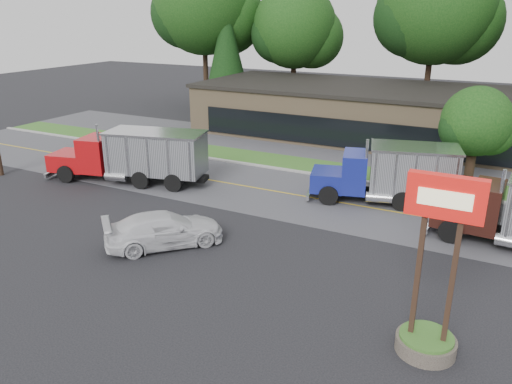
{
  "coord_description": "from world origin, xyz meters",
  "views": [
    {
      "loc": [
        11.83,
        -16.87,
        10.29
      ],
      "look_at": [
        1.01,
        3.96,
        1.8
      ],
      "focal_mm": 35.0,
      "sensor_mm": 36.0,
      "label": 1
    }
  ],
  "objects_px": {
    "bilo_sign": "(432,296)",
    "dump_truck_red": "(136,155)",
    "dump_truck_blue": "(392,172)",
    "rally_car": "(164,229)"
  },
  "relations": [
    {
      "from": "dump_truck_red",
      "to": "dump_truck_blue",
      "type": "relative_size",
      "value": 1.27
    },
    {
      "from": "bilo_sign",
      "to": "rally_car",
      "type": "height_order",
      "value": "bilo_sign"
    },
    {
      "from": "bilo_sign",
      "to": "dump_truck_red",
      "type": "height_order",
      "value": "bilo_sign"
    },
    {
      "from": "bilo_sign",
      "to": "dump_truck_red",
      "type": "bearing_deg",
      "value": 154.93
    },
    {
      "from": "bilo_sign",
      "to": "dump_truck_blue",
      "type": "height_order",
      "value": "bilo_sign"
    },
    {
      "from": "bilo_sign",
      "to": "dump_truck_red",
      "type": "relative_size",
      "value": 0.56
    },
    {
      "from": "dump_truck_red",
      "to": "rally_car",
      "type": "height_order",
      "value": "dump_truck_red"
    },
    {
      "from": "bilo_sign",
      "to": "dump_truck_blue",
      "type": "bearing_deg",
      "value": 108.0
    },
    {
      "from": "dump_truck_blue",
      "to": "rally_car",
      "type": "xyz_separation_m",
      "value": [
        -8.03,
        -10.4,
        -1.01
      ]
    },
    {
      "from": "dump_truck_red",
      "to": "dump_truck_blue",
      "type": "height_order",
      "value": "same"
    }
  ]
}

